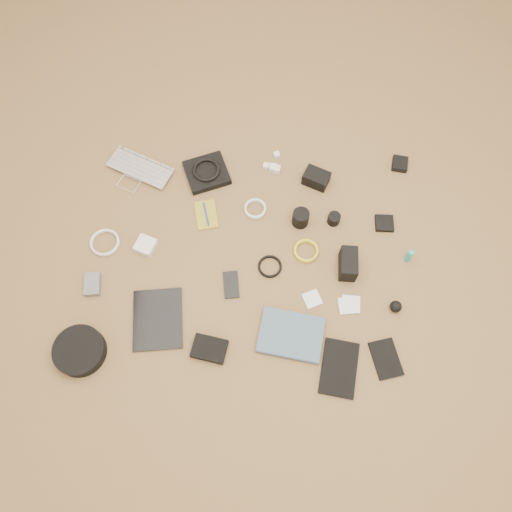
{
  "coord_description": "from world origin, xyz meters",
  "views": [
    {
      "loc": [
        0.07,
        -0.85,
        1.99
      ],
      "look_at": [
        0.04,
        0.0,
        0.02
      ],
      "focal_mm": 35.0,
      "sensor_mm": 36.0,
      "label": 1
    }
  ],
  "objects_px": {
    "dslr_camera": "(316,178)",
    "phone": "(231,285)",
    "laptop": "(135,175)",
    "tablet": "(158,319)",
    "headphone_case": "(80,351)",
    "paperback": "(287,358)"
  },
  "relations": [
    {
      "from": "headphone_case",
      "to": "paperback",
      "type": "relative_size",
      "value": 0.8
    },
    {
      "from": "laptop",
      "to": "phone",
      "type": "height_order",
      "value": "laptop"
    },
    {
      "from": "phone",
      "to": "headphone_case",
      "type": "bearing_deg",
      "value": -159.85
    },
    {
      "from": "tablet",
      "to": "dslr_camera",
      "type": "bearing_deg",
      "value": 39.61
    },
    {
      "from": "laptop",
      "to": "tablet",
      "type": "xyz_separation_m",
      "value": [
        0.18,
        -0.68,
        -0.01
      ]
    },
    {
      "from": "tablet",
      "to": "headphone_case",
      "type": "distance_m",
      "value": 0.33
    },
    {
      "from": "headphone_case",
      "to": "paperback",
      "type": "bearing_deg",
      "value": 0.34
    },
    {
      "from": "laptop",
      "to": "paperback",
      "type": "height_order",
      "value": "paperback"
    },
    {
      "from": "laptop",
      "to": "tablet",
      "type": "relative_size",
      "value": 1.18
    },
    {
      "from": "paperback",
      "to": "laptop",
      "type": "bearing_deg",
      "value": 50.2
    },
    {
      "from": "tablet",
      "to": "laptop",
      "type": "bearing_deg",
      "value": 98.31
    },
    {
      "from": "laptop",
      "to": "dslr_camera",
      "type": "distance_m",
      "value": 0.84
    },
    {
      "from": "tablet",
      "to": "paperback",
      "type": "distance_m",
      "value": 0.55
    },
    {
      "from": "laptop",
      "to": "phone",
      "type": "bearing_deg",
      "value": -23.76
    },
    {
      "from": "laptop",
      "to": "paperback",
      "type": "xyz_separation_m",
      "value": [
        0.71,
        -0.82,
        0.0
      ]
    },
    {
      "from": "phone",
      "to": "headphone_case",
      "type": "xyz_separation_m",
      "value": [
        -0.58,
        -0.31,
        0.02
      ]
    },
    {
      "from": "laptop",
      "to": "tablet",
      "type": "bearing_deg",
      "value": -51.21
    },
    {
      "from": "phone",
      "to": "paperback",
      "type": "relative_size",
      "value": 0.47
    },
    {
      "from": "dslr_camera",
      "to": "phone",
      "type": "height_order",
      "value": "dslr_camera"
    },
    {
      "from": "tablet",
      "to": "phone",
      "type": "distance_m",
      "value": 0.33
    },
    {
      "from": "laptop",
      "to": "dslr_camera",
      "type": "height_order",
      "value": "dslr_camera"
    },
    {
      "from": "dslr_camera",
      "to": "headphone_case",
      "type": "relative_size",
      "value": 0.56
    }
  ]
}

